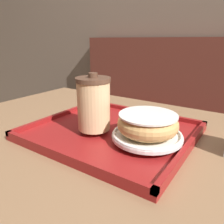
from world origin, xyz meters
TOP-DOWN VIEW (x-y plane):
  - wall_behind at (0.00, 1.10)m, footprint 8.00×0.05m
  - booth_bench at (-0.17, 0.87)m, footprint 1.35×0.44m
  - cafe_table at (0.00, 0.00)m, footprint 1.07×0.76m
  - serving_tray at (0.02, 0.02)m, footprint 0.41×0.36m
  - coffee_cup_front at (-0.01, -0.02)m, footprint 0.09×0.09m
  - plate_with_chocolate_donut at (0.13, 0.01)m, footprint 0.17×0.17m
  - donut_chocolate_glazed at (0.13, 0.01)m, footprint 0.14×0.14m
  - spoon at (-0.07, 0.06)m, footprint 0.09×0.15m

SIDE VIEW (x-z plane):
  - booth_bench at x=-0.17m, z-range -0.18..0.82m
  - cafe_table at x=0.00m, z-range 0.21..0.96m
  - serving_tray at x=0.02m, z-range 0.74..0.76m
  - spoon at x=-0.07m, z-range 0.76..0.78m
  - plate_with_chocolate_donut at x=0.13m, z-range 0.77..0.78m
  - donut_chocolate_glazed at x=0.13m, z-range 0.78..0.83m
  - coffee_cup_front at x=-0.01m, z-range 0.76..0.91m
  - wall_behind at x=0.00m, z-range 0.00..2.40m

